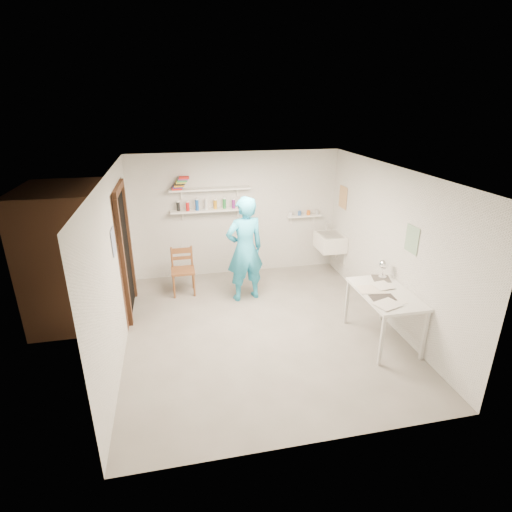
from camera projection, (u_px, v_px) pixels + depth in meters
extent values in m
cube|color=slate|center=(261.00, 329.00, 6.14)|extent=(4.00, 4.50, 0.02)
cube|color=silver|center=(262.00, 171.00, 5.25)|extent=(4.00, 4.50, 0.02)
cube|color=silver|center=(236.00, 214.00, 7.75)|extent=(4.00, 0.02, 2.40)
cube|color=silver|center=(316.00, 345.00, 3.64)|extent=(4.00, 0.02, 2.40)
cube|color=silver|center=(115.00, 268.00, 5.31)|extent=(0.02, 4.50, 2.40)
cube|color=silver|center=(390.00, 246.00, 6.08)|extent=(0.02, 4.50, 2.40)
cube|color=black|center=(125.00, 254.00, 6.35)|extent=(0.02, 0.90, 2.00)
cube|color=brown|center=(77.00, 254.00, 6.19)|extent=(1.40, 1.50, 2.10)
cube|color=brown|center=(118.00, 188.00, 5.96)|extent=(0.06, 1.05, 0.10)
cube|color=brown|center=(124.00, 266.00, 5.89)|extent=(0.06, 0.10, 2.00)
cube|color=brown|center=(129.00, 243.00, 6.80)|extent=(0.06, 0.10, 2.00)
cube|color=white|center=(211.00, 210.00, 7.49)|extent=(1.50, 0.22, 0.03)
cube|color=white|center=(210.00, 189.00, 7.34)|extent=(1.50, 0.22, 0.03)
cube|color=white|center=(304.00, 216.00, 7.96)|extent=(0.70, 0.14, 0.03)
cube|color=#334C7F|center=(113.00, 242.00, 5.23)|extent=(0.01, 0.28, 0.36)
cube|color=#995933|center=(343.00, 197.00, 7.59)|extent=(0.01, 0.34, 0.42)
cube|color=#3F724C|center=(412.00, 239.00, 5.47)|extent=(0.01, 0.30, 0.38)
cube|color=white|center=(330.00, 242.00, 7.76)|extent=(0.48, 0.60, 0.30)
imported|color=#29A3CE|center=(245.00, 249.00, 6.75)|extent=(0.75, 0.58, 1.84)
cylinder|color=#CCB28B|center=(245.00, 228.00, 6.84)|extent=(0.33, 0.11, 0.33)
cube|color=brown|center=(183.00, 271.00, 7.11)|extent=(0.41, 0.39, 0.88)
cube|color=silver|center=(383.00, 317.00, 5.72)|extent=(0.70, 1.17, 0.78)
sphere|color=white|center=(384.00, 264.00, 5.95)|extent=(0.15, 0.15, 0.15)
cylinder|color=black|center=(178.00, 207.00, 7.33)|extent=(0.06, 0.06, 0.17)
cylinder|color=red|center=(187.00, 206.00, 7.36)|extent=(0.06, 0.06, 0.17)
cylinder|color=blue|center=(197.00, 206.00, 7.40)|extent=(0.06, 0.06, 0.17)
cylinder|color=white|center=(206.00, 205.00, 7.43)|extent=(0.06, 0.06, 0.17)
cylinder|color=orange|center=(215.00, 205.00, 7.47)|extent=(0.06, 0.06, 0.17)
cylinder|color=#268C3F|center=(225.00, 204.00, 7.50)|extent=(0.06, 0.06, 0.17)
cylinder|color=#8C268C|center=(234.00, 204.00, 7.53)|extent=(0.06, 0.06, 0.17)
cylinder|color=gold|center=(243.00, 203.00, 7.57)|extent=(0.06, 0.06, 0.17)
cube|color=red|center=(177.00, 189.00, 7.21)|extent=(0.18, 0.14, 0.03)
cube|color=#1933A5|center=(178.00, 187.00, 7.21)|extent=(0.18, 0.14, 0.03)
cube|color=orange|center=(179.00, 186.00, 7.20)|extent=(0.18, 0.14, 0.03)
cube|color=black|center=(180.00, 184.00, 7.19)|extent=(0.18, 0.14, 0.03)
cube|color=yellow|center=(181.00, 182.00, 7.19)|extent=(0.18, 0.14, 0.03)
cube|color=#338C4C|center=(182.00, 181.00, 7.18)|extent=(0.18, 0.14, 0.03)
cube|color=#8C3F8C|center=(183.00, 179.00, 7.17)|extent=(0.18, 0.14, 0.03)
cube|color=red|center=(184.00, 178.00, 7.17)|extent=(0.18, 0.14, 0.03)
cylinder|color=silver|center=(294.00, 213.00, 7.90)|extent=(0.07, 0.07, 0.09)
cylinder|color=#335999|center=(301.00, 213.00, 7.92)|extent=(0.07, 0.07, 0.09)
cylinder|color=orange|center=(307.00, 213.00, 7.95)|extent=(0.07, 0.07, 0.09)
cylinder|color=#999999|center=(314.00, 212.00, 7.98)|extent=(0.07, 0.07, 0.09)
cube|color=silver|center=(386.00, 292.00, 5.57)|extent=(0.30, 0.22, 0.00)
cube|color=#4C4742|center=(386.00, 292.00, 5.57)|extent=(0.30, 0.22, 0.00)
cube|color=beige|center=(386.00, 292.00, 5.57)|extent=(0.30, 0.22, 0.00)
cube|color=#383330|center=(386.00, 291.00, 5.57)|extent=(0.30, 0.22, 0.00)
cube|color=silver|center=(386.00, 291.00, 5.57)|extent=(0.30, 0.22, 0.00)
cube|color=silver|center=(386.00, 291.00, 5.57)|extent=(0.30, 0.22, 0.00)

